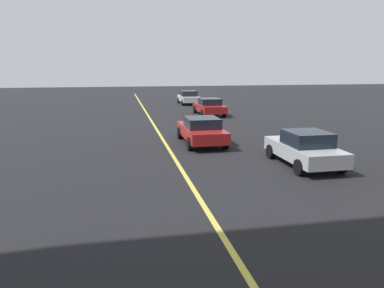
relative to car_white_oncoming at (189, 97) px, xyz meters
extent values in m
cube|color=#D8C64C|center=(-24.09, 4.90, -0.70)|extent=(80.00, 0.16, 0.01)
cube|color=silver|center=(0.05, 0.00, -0.12)|extent=(3.90, 1.75, 0.55)
cube|color=#19232D|center=(-0.15, 0.00, 0.43)|extent=(1.64, 1.54, 0.55)
cylinder|color=black|center=(1.34, 0.84, -0.40)|extent=(0.60, 0.21, 0.60)
cylinder|color=black|center=(1.34, -0.84, -0.40)|extent=(0.60, 0.21, 0.60)
cylinder|color=black|center=(-1.24, 0.84, -0.40)|extent=(0.60, 0.21, 0.60)
cylinder|color=black|center=(-1.24, -0.84, -0.40)|extent=(0.60, 0.21, 0.60)
cube|color=#B21E1E|center=(-8.93, 0.00, -0.10)|extent=(4.40, 1.80, 0.55)
cube|color=#19232D|center=(-9.15, 0.00, 0.42)|extent=(1.85, 1.58, 0.50)
cylinder|color=black|center=(-7.48, 0.86, -0.38)|extent=(0.64, 0.22, 0.64)
cylinder|color=black|center=(-7.48, -0.86, -0.38)|extent=(0.64, 0.22, 0.64)
cylinder|color=black|center=(-10.38, 0.86, -0.38)|extent=(0.64, 0.22, 0.64)
cylinder|color=black|center=(-10.38, -0.86, -0.38)|extent=(0.64, 0.22, 0.64)
cube|color=#B21E1E|center=(-19.73, 3.09, -0.10)|extent=(4.40, 1.80, 0.55)
cube|color=#19232D|center=(-19.95, 3.09, 0.42)|extent=(1.85, 1.58, 0.50)
cylinder|color=black|center=(-18.28, 3.96, -0.38)|extent=(0.64, 0.22, 0.64)
cylinder|color=black|center=(-18.28, 2.23, -0.38)|extent=(0.64, 0.22, 0.64)
cylinder|color=black|center=(-21.19, 3.96, -0.38)|extent=(0.64, 0.22, 0.64)
cylinder|color=black|center=(-21.19, 2.23, -0.38)|extent=(0.64, 0.22, 0.64)
cube|color=#B7BABF|center=(-24.62, 0.00, -0.12)|extent=(3.90, 1.75, 0.55)
cube|color=#19232D|center=(-24.81, 0.00, 0.43)|extent=(1.64, 1.54, 0.55)
cylinder|color=black|center=(-23.33, 0.84, -0.40)|extent=(0.60, 0.21, 0.60)
cylinder|color=black|center=(-23.33, -0.84, -0.40)|extent=(0.60, 0.21, 0.60)
cylinder|color=black|center=(-25.90, 0.84, -0.40)|extent=(0.60, 0.21, 0.60)
cylinder|color=black|center=(-25.90, -0.84, -0.40)|extent=(0.60, 0.21, 0.60)
camera|label=1|loc=(-37.57, 7.13, 3.17)|focal=34.06mm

